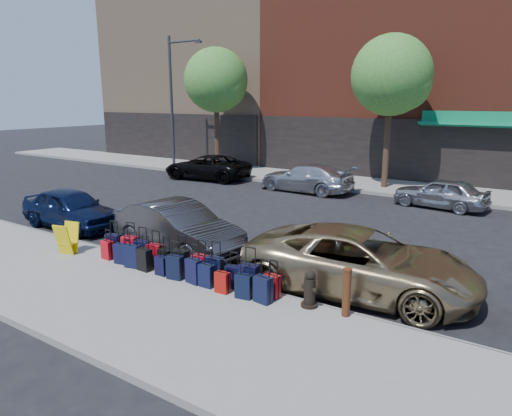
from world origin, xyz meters
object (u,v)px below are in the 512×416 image
Objects in this scene: tree_left at (218,82)px; car_near_0 at (71,208)px; display_rack at (67,239)px; car_far_1 at (306,178)px; suitcase_front_5 at (180,262)px; car_near_2 at (360,262)px; car_far_2 at (441,193)px; car_near_1 at (177,228)px; car_far_0 at (207,167)px; fire_hydrant at (310,290)px; tree_center at (394,78)px; bollard at (347,292)px; streetlight at (174,95)px.

tree_left is 1.78× the size of car_near_0.
display_rack is 12.40m from car_far_1.
display_rack is at bearing -2.69° from car_far_1.
suitcase_front_5 is 0.19× the size of car_near_2.
car_near_2 is (10.47, 0.23, 0.06)m from car_near_0.
display_rack is 0.23× the size of car_far_2.
display_rack is 8.09m from car_near_2.
tree_left is at bearing 40.79° from car_near_1.
suitcase_front_5 is 0.20× the size of car_far_0.
fire_hydrant is 0.18× the size of car_near_1.
tree_left reaches higher than suitcase_front_5.
tree_center is 1.54× the size of car_far_1.
car_near_0 reaches higher than suitcase_front_5.
car_far_1 is at bearing 120.39° from bollard.
car_far_0 is 1.05× the size of car_far_1.
tree_left reaches higher than bollard.
suitcase_front_5 is 0.25× the size of car_near_0.
fire_hydrant is 7.31m from display_rack.
fire_hydrant is (13.31, -14.21, -4.89)m from tree_left.
tree_left is at bearing 149.09° from fire_hydrant.
tree_center reaches higher than bollard.
display_rack is at bearing -175.24° from suitcase_front_5.
fire_hydrant is at bearing -7.77° from display_rack.
car_near_2 reaches higher than fire_hydrant.
fire_hydrant is at bearing -39.74° from streetlight.
bollard is (4.33, 0.14, 0.21)m from suitcase_front_5.
tree_center reaches higher than car_far_0.
tree_center is at bearing -122.97° from car_far_2.
car_near_0 is at bearing -17.95° from car_far_1.
car_near_0 reaches higher than bollard.
streetlight is 7.92× the size of suitcase_front_5.
car_far_2 is at bearing 68.60° from suitcase_front_5.
bollard is 1.63m from car_near_2.
car_far_2 is at bearing 45.36° from display_rack.
car_far_0 is 6.32m from car_far_1.
bollard is 8.13m from display_rack.
fire_hydrant is 0.16× the size of car_far_0.
tree_left is 7.17× the size of bollard.
car_near_2 reaches higher than bollard.
tree_center is 16.28m from display_rack.
bollard is 10.89m from car_near_0.
tree_center is 8.29× the size of display_rack.
streetlight is at bearing 129.41° from suitcase_front_5.
streetlight is 22.12m from bollard.
car_near_1 is (-5.90, 1.47, 0.06)m from bollard.
car_far_0 is (-2.34, 10.41, -0.00)m from car_near_0.
fire_hydrant is 17.05m from car_far_0.
car_near_2 is at bearing 36.04° from car_far_1.
tree_left and tree_center have the same top height.
car_near_2 is (4.00, 1.73, 0.28)m from suitcase_front_5.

